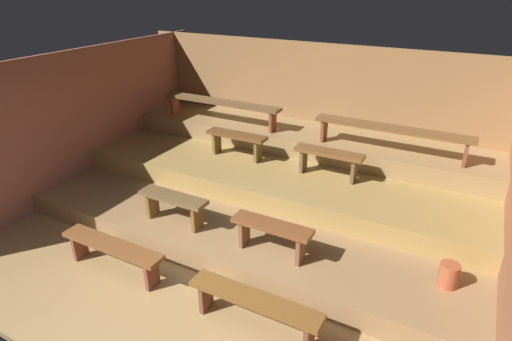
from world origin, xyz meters
TOP-DOWN VIEW (x-y plane):
  - ground at (0.00, 2.52)m, footprint 7.08×5.85m
  - wall_back at (0.00, 5.08)m, footprint 7.08×0.06m
  - wall_left at (-3.17, 2.52)m, footprint 0.06×5.85m
  - platform_lower at (0.00, 3.20)m, footprint 6.28×3.70m
  - platform_middle at (0.00, 3.81)m, footprint 6.28×2.47m
  - platform_upper at (0.00, 4.47)m, footprint 6.28×1.14m
  - bench_floor_left at (-0.98, 0.89)m, footprint 1.44×0.26m
  - bench_floor_right at (0.98, 0.89)m, footprint 1.44×0.26m
  - bench_lower_left at (-0.73, 1.78)m, footprint 0.98×0.26m
  - bench_lower_right at (0.73, 1.78)m, footprint 0.98×0.26m
  - bench_middle_left at (-0.79, 3.54)m, footprint 1.03×0.26m
  - bench_middle_right at (0.79, 3.54)m, footprint 1.03×0.26m
  - bench_upper_left at (-1.51, 4.20)m, footprint 2.33×0.26m
  - bench_upper_right at (1.51, 4.20)m, footprint 2.33×0.26m
  - pail_lower at (2.65, 2.16)m, footprint 0.21×0.21m

SIDE VIEW (x-z plane):
  - ground at x=0.00m, z-range -0.08..0.00m
  - platform_lower at x=0.00m, z-range 0.00..0.29m
  - bench_floor_left at x=-0.98m, z-range 0.12..0.53m
  - bench_floor_right at x=0.98m, z-range 0.12..0.53m
  - pail_lower at x=2.65m, z-range 0.29..0.57m
  - platform_middle at x=0.00m, z-range 0.29..0.59m
  - bench_lower_left at x=-0.73m, z-range 0.40..0.81m
  - bench_lower_right at x=0.73m, z-range 0.40..0.81m
  - platform_upper at x=0.00m, z-range 0.59..0.88m
  - bench_middle_left at x=-0.79m, z-range 0.70..1.11m
  - bench_middle_right at x=0.79m, z-range 0.70..1.11m
  - wall_back at x=0.00m, z-range 0.00..2.29m
  - wall_left at x=-3.17m, z-range 0.00..2.29m
  - bench_upper_left at x=-1.51m, z-range 1.02..1.43m
  - bench_upper_right at x=1.51m, z-range 1.02..1.43m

